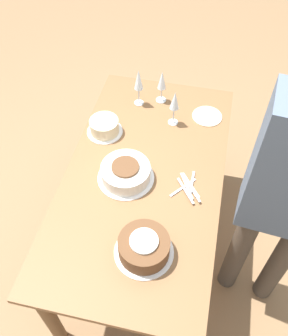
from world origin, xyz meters
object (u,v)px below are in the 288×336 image
Objects in this scene: cake_back_decorated at (104,127)px; wine_glass_near at (175,102)px; wine_glass_extra at (139,81)px; wine_glass_far at (162,81)px; cake_front_chocolate at (144,247)px; cake_center_white at (126,173)px.

cake_back_decorated is 0.41m from wine_glass_near.
wine_glass_extra reaches higher than cake_back_decorated.
wine_glass_near is at bearing -149.33° from wine_glass_far.
wine_glass_far is at bearing 30.67° from wine_glass_near.
cake_front_chocolate is at bearing -165.66° from wine_glass_extra.
cake_front_chocolate reaches higher than cake_back_decorated.
cake_back_decorated is 0.34m from wine_glass_extra.
cake_center_white is 1.29× the size of wine_glass_near.
cake_center_white is 0.59m from wine_glass_extra.
wine_glass_far is at bearing -37.84° from cake_back_decorated.
wine_glass_near is (0.84, 0.01, 0.11)m from cake_front_chocolate.
wine_glass_far is (0.18, 0.10, -0.01)m from wine_glass_near.
wine_glass_far reaches higher than cake_front_chocolate.
wine_glass_extra reaches higher than wine_glass_near.
cake_center_white is 0.43m from cake_front_chocolate.
cake_front_chocolate is at bearing -154.93° from cake_center_white.
wine_glass_extra reaches higher than cake_center_white.
wine_glass_far is at bearing 6.67° from cake_front_chocolate.
wine_glass_near is 1.06× the size of wine_glass_far.
cake_center_white is at bearing 174.36° from wine_glass_far.
wine_glass_extra reaches higher than cake_front_chocolate.
wine_glass_near reaches higher than cake_center_white.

